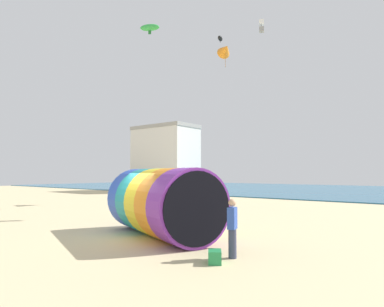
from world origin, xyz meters
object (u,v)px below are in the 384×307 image
object	(u,v)px
kite_black_parafoil	(220,38)
kite_orange_delta	(225,50)
giant_inflatable_tube	(161,202)
kite_green_parafoil	(150,28)
kite_white_box	(261,26)
cooler_box	(215,257)
kite_handler	(232,228)
bystander_near_water	(189,195)
bystander_mid_beach	(213,194)

from	to	relation	value
kite_black_parafoil	kite_orange_delta	bearing A→B (deg)	114.13
giant_inflatable_tube	kite_green_parafoil	world-z (taller)	kite_green_parafoil
kite_white_box	kite_green_parafoil	bearing A→B (deg)	-107.23
kite_black_parafoil	cooler_box	size ratio (longest dim) A/B	2.06
kite_handler	kite_white_box	world-z (taller)	kite_white_box
bystander_near_water	kite_green_parafoil	bearing A→B (deg)	-64.17
kite_handler	kite_green_parafoil	distance (m)	12.00
kite_white_box	cooler_box	world-z (taller)	kite_white_box
cooler_box	kite_orange_delta	bearing A→B (deg)	121.86
giant_inflatable_tube	kite_black_parafoil	distance (m)	19.11
giant_inflatable_tube	cooler_box	size ratio (longest dim) A/B	12.10
bystander_near_water	cooler_box	world-z (taller)	bystander_near_water
kite_green_parafoil	cooler_box	bearing A→B (deg)	-31.27
cooler_box	kite_green_parafoil	bearing A→B (deg)	148.73
bystander_mid_beach	kite_orange_delta	bearing A→B (deg)	107.46
kite_green_parafoil	bystander_mid_beach	distance (m)	13.75
kite_black_parafoil	bystander_mid_beach	xyz separation A→B (m)	(0.05, -1.25, -12.81)
kite_orange_delta	kite_handler	bearing A→B (deg)	-56.75
kite_orange_delta	cooler_box	world-z (taller)	kite_orange_delta
bystander_near_water	kite_handler	bearing A→B (deg)	-46.31
giant_inflatable_tube	kite_green_parafoil	xyz separation A→B (m)	(-2.98, 2.22, 8.67)
kite_orange_delta	kite_green_parafoil	distance (m)	14.74
kite_orange_delta	bystander_mid_beach	world-z (taller)	kite_orange_delta
kite_green_parafoil	bystander_near_water	bearing A→B (deg)	115.83
giant_inflatable_tube	kite_orange_delta	xyz separation A→B (m)	(-7.14, 15.86, 12.38)
kite_handler	kite_orange_delta	xyz separation A→B (m)	(-11.18, 17.05, 12.84)
kite_handler	cooler_box	distance (m)	1.08
kite_orange_delta	kite_white_box	world-z (taller)	kite_orange_delta
kite_green_parafoil	kite_orange_delta	bearing A→B (deg)	106.96
kite_orange_delta	cooler_box	size ratio (longest dim) A/B	4.48
kite_white_box	bystander_near_water	distance (m)	12.93
bystander_near_water	giant_inflatable_tube	bearing A→B (deg)	-56.15
kite_handler	cooler_box	xyz separation A→B (m)	(-0.08, -0.80, -0.72)
giant_inflatable_tube	cooler_box	world-z (taller)	giant_inflatable_tube
kite_handler	kite_white_box	xyz separation A→B (m)	(-4.60, 11.21, 11.24)
kite_handler	kite_green_parafoil	bearing A→B (deg)	154.09
kite_handler	kite_black_parafoil	size ratio (longest dim) A/B	1.63
kite_black_parafoil	kite_handler	bearing A→B (deg)	-55.31
kite_handler	giant_inflatable_tube	bearing A→B (deg)	163.61
kite_orange_delta	bystander_near_water	bearing A→B (deg)	-87.03
kite_green_parafoil	kite_white_box	xyz separation A→B (m)	(2.42, 7.80, 2.12)
kite_orange_delta	bystander_near_water	distance (m)	14.08
bystander_near_water	cooler_box	bearing A→B (deg)	-48.47
kite_white_box	cooler_box	size ratio (longest dim) A/B	1.66
kite_handler	kite_white_box	size ratio (longest dim) A/B	2.03
kite_white_box	cooler_box	bearing A→B (deg)	-69.39
kite_orange_delta	bystander_mid_beach	distance (m)	13.46
giant_inflatable_tube	kite_green_parafoil	size ratio (longest dim) A/B	5.62
kite_white_box	cooler_box	distance (m)	17.54
giant_inflatable_tube	bystander_near_water	bearing A→B (deg)	123.85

